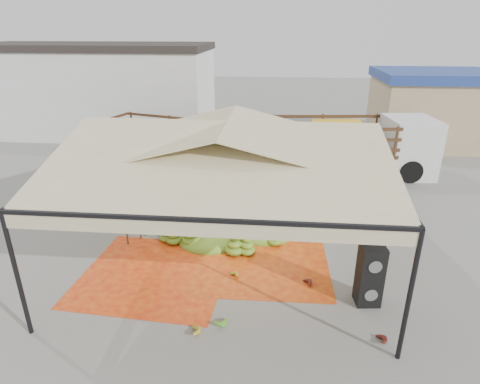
# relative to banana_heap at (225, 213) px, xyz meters

# --- Properties ---
(ground) EXTENTS (90.00, 90.00, 0.00)m
(ground) POSITION_rel_banana_heap_xyz_m (0.30, -1.41, -0.55)
(ground) COLOR slate
(ground) RESTS_ON ground
(canopy_tent) EXTENTS (8.10, 8.10, 4.00)m
(canopy_tent) POSITION_rel_banana_heap_xyz_m (0.30, -1.41, 2.75)
(canopy_tent) COLOR black
(canopy_tent) RESTS_ON ground
(building_white) EXTENTS (14.30, 6.30, 5.40)m
(building_white) POSITION_rel_banana_heap_xyz_m (-9.70, 12.59, 2.17)
(building_white) COLOR silver
(building_white) RESTS_ON ground
(building_tan) EXTENTS (6.30, 5.30, 4.10)m
(building_tan) POSITION_rel_banana_heap_xyz_m (10.30, 11.59, 1.53)
(building_tan) COLOR tan
(building_tan) RESTS_ON ground
(tarp_left) EXTENTS (4.16, 3.98, 0.01)m
(tarp_left) POSITION_rel_banana_heap_xyz_m (-1.60, -2.92, -0.54)
(tarp_left) COLOR orange
(tarp_left) RESTS_ON ground
(tarp_right) EXTENTS (3.89, 4.08, 0.01)m
(tarp_right) POSITION_rel_banana_heap_xyz_m (1.32, -1.83, -0.54)
(tarp_right) COLOR orange
(tarp_right) RESTS_ON ground
(banana_heap) EXTENTS (6.14, 5.55, 1.10)m
(banana_heap) POSITION_rel_banana_heap_xyz_m (0.00, 0.00, 0.00)
(banana_heap) COLOR #527718
(banana_heap) RESTS_ON ground
(hand_yellow_a) EXTENTS (0.58, 0.52, 0.22)m
(hand_yellow_a) POSITION_rel_banana_heap_xyz_m (-0.09, -5.11, -0.44)
(hand_yellow_a) COLOR gold
(hand_yellow_a) RESTS_ON ground
(hand_yellow_b) EXTENTS (0.53, 0.53, 0.19)m
(hand_yellow_b) POSITION_rel_banana_heap_xyz_m (0.56, -2.89, -0.45)
(hand_yellow_b) COLOR #AD9322
(hand_yellow_b) RESTS_ON ground
(hand_red_a) EXTENTS (0.52, 0.45, 0.20)m
(hand_red_a) POSITION_rel_banana_heap_xyz_m (4.00, -5.00, -0.45)
(hand_red_a) COLOR #571A13
(hand_red_a) RESTS_ON ground
(hand_red_b) EXTENTS (0.55, 0.50, 0.20)m
(hand_red_b) POSITION_rel_banana_heap_xyz_m (2.53, -3.04, -0.45)
(hand_red_b) COLOR #531913
(hand_red_b) RESTS_ON ground
(hand_green) EXTENTS (0.62, 0.62, 0.22)m
(hand_green) POSITION_rel_banana_heap_xyz_m (0.47, -4.72, -0.44)
(hand_green) COLOR #38801A
(hand_green) RESTS_ON ground
(hanging_bunches) EXTENTS (3.24, 0.24, 0.20)m
(hanging_bunches) POSITION_rel_banana_heap_xyz_m (-0.49, -2.02, 2.07)
(hanging_bunches) COLOR #3D821B
(hanging_bunches) RESTS_ON ground
(speaker_stack) EXTENTS (0.63, 0.56, 1.59)m
(speaker_stack) POSITION_rel_banana_heap_xyz_m (4.00, -3.63, 0.25)
(speaker_stack) COLOR black
(speaker_stack) RESTS_ON ground
(banana_leaves) EXTENTS (0.96, 1.36, 3.70)m
(banana_leaves) POSITION_rel_banana_heap_xyz_m (-2.83, -1.06, -0.55)
(banana_leaves) COLOR #286B1C
(banana_leaves) RESTS_ON ground
(vendor) EXTENTS (0.67, 0.46, 1.78)m
(vendor) POSITION_rel_banana_heap_xyz_m (-0.09, 3.24, 0.34)
(vendor) COLOR gray
(vendor) RESTS_ON ground
(truck_left) EXTENTS (7.12, 4.15, 2.32)m
(truck_left) POSITION_rel_banana_heap_xyz_m (-2.95, 5.88, 0.88)
(truck_left) COLOR #483118
(truck_left) RESTS_ON ground
(truck_right) EXTENTS (7.74, 3.32, 2.58)m
(truck_right) POSITION_rel_banana_heap_xyz_m (5.17, 5.89, 1.04)
(truck_right) COLOR #492A18
(truck_right) RESTS_ON ground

